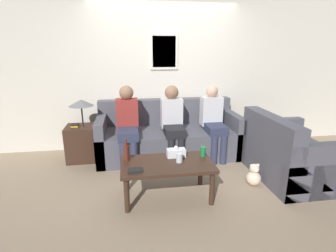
{
  "coord_description": "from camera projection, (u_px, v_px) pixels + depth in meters",
  "views": [
    {
      "loc": [
        -0.65,
        -3.61,
        1.75
      ],
      "look_at": [
        -0.11,
        -0.15,
        0.71
      ],
      "focal_mm": 28.0,
      "sensor_mm": 36.0,
      "label": 1
    }
  ],
  "objects": [
    {
      "name": "soda_can",
      "position": [
        203.0,
        152.0,
        3.27
      ],
      "size": [
        0.07,
        0.07,
        0.12
      ],
      "color": "#197A38",
      "rests_on": "coffee_table"
    },
    {
      "name": "couch_main",
      "position": [
        168.0,
        137.0,
        4.45
      ],
      "size": [
        2.32,
        0.94,
        0.9
      ],
      "color": "#4C4C56",
      "rests_on": "ground_plane"
    },
    {
      "name": "person_middle",
      "position": [
        173.0,
        120.0,
        4.17
      ],
      "size": [
        0.34,
        0.62,
        1.19
      ],
      "color": "black",
      "rests_on": "ground_plane"
    },
    {
      "name": "side_table_with_lamp",
      "position": [
        81.0,
        139.0,
        4.21
      ],
      "size": [
        0.47,
        0.44,
        1.0
      ],
      "color": "#382319",
      "rests_on": "ground_plane"
    },
    {
      "name": "drinking_glass",
      "position": [
        179.0,
        158.0,
        3.1
      ],
      "size": [
        0.08,
        0.08,
        0.11
      ],
      "color": "silver",
      "rests_on": "coffee_table"
    },
    {
      "name": "tissue_box",
      "position": [
        176.0,
        153.0,
        3.26
      ],
      "size": [
        0.23,
        0.12,
        0.15
      ],
      "color": "silver",
      "rests_on": "coffee_table"
    },
    {
      "name": "book_stack",
      "position": [
        135.0,
        170.0,
        2.87
      ],
      "size": [
        0.16,
        0.11,
        0.03
      ],
      "color": "black",
      "rests_on": "coffee_table"
    },
    {
      "name": "couch_side",
      "position": [
        289.0,
        156.0,
        3.63
      ],
      "size": [
        0.94,
        1.26,
        0.9
      ],
      "rotation": [
        0.0,
        0.0,
        1.57
      ],
      "color": "#4C4C56",
      "rests_on": "ground_plane"
    },
    {
      "name": "wall_back",
      "position": [
        164.0,
        75.0,
        4.64
      ],
      "size": [
        9.0,
        0.08,
        2.6
      ],
      "color": "silver",
      "rests_on": "ground_plane"
    },
    {
      "name": "person_right",
      "position": [
        213.0,
        119.0,
        4.28
      ],
      "size": [
        0.34,
        0.63,
        1.18
      ],
      "color": "#2D334C",
      "rests_on": "ground_plane"
    },
    {
      "name": "teddy_bear",
      "position": [
        254.0,
        176.0,
        3.46
      ],
      "size": [
        0.19,
        0.19,
        0.31
      ],
      "color": "beige",
      "rests_on": "ground_plane"
    },
    {
      "name": "coffee_table",
      "position": [
        167.0,
        167.0,
        3.12
      ],
      "size": [
        1.09,
        0.61,
        0.45
      ],
      "color": "#382319",
      "rests_on": "ground_plane"
    },
    {
      "name": "ground_plane",
      "position": [
        174.0,
        167.0,
        4.02
      ],
      "size": [
        16.0,
        16.0,
        0.0
      ],
      "primitive_type": "plane",
      "color": "gray"
    },
    {
      "name": "wine_bottle",
      "position": [
        126.0,
        152.0,
        3.13
      ],
      "size": [
        0.07,
        0.07,
        0.28
      ],
      "color": "#562319",
      "rests_on": "coffee_table"
    },
    {
      "name": "person_left",
      "position": [
        128.0,
        122.0,
        4.04
      ],
      "size": [
        0.34,
        0.66,
        1.21
      ],
      "color": "#2D334C",
      "rests_on": "ground_plane"
    }
  ]
}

